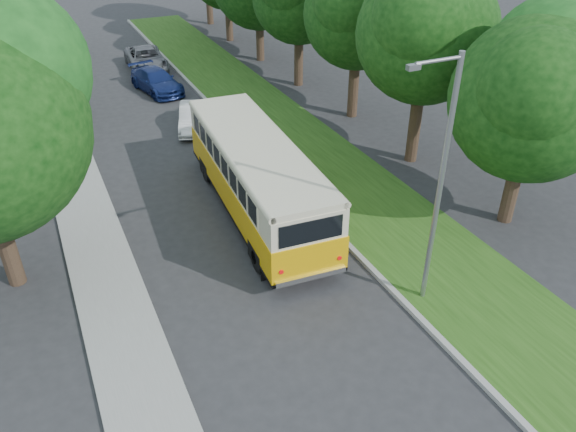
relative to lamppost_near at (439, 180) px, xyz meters
name	(u,v)px	position (x,y,z in m)	size (l,w,h in m)	color
ground	(270,290)	(-4.21, 2.50, -4.37)	(120.00, 120.00, 0.00)	#2A2A2C
curb	(300,196)	(-0.61, 7.50, -4.29)	(0.20, 70.00, 0.15)	gray
grass_verge	(348,185)	(1.74, 7.50, -4.30)	(4.50, 70.00, 0.13)	#224813
sidewalk	(96,245)	(-9.01, 7.50, -4.31)	(2.20, 70.00, 0.12)	gray
lamppost_near	(439,180)	(0.00, 0.00, 0.00)	(1.71, 0.16, 8.00)	gray
lamppost_far	(45,57)	(-8.91, 18.50, -0.25)	(1.71, 0.16, 7.50)	gray
warning_sign	(70,133)	(-8.71, 14.48, -2.66)	(0.56, 0.10, 2.50)	gray
vintage_bus	(257,179)	(-2.70, 7.11, -2.78)	(2.76, 10.72, 3.19)	#F4B107
car_silver	(233,168)	(-2.63, 10.11, -3.72)	(1.52, 3.78, 1.29)	#9D9DA1
car_white	(193,117)	(-2.45, 16.50, -3.72)	(1.37, 3.92, 1.29)	silver
car_blue	(156,81)	(-2.78, 23.07, -3.69)	(1.91, 4.69, 1.36)	navy
car_grey	(146,59)	(-2.32, 27.81, -3.65)	(2.39, 5.18, 1.44)	slate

